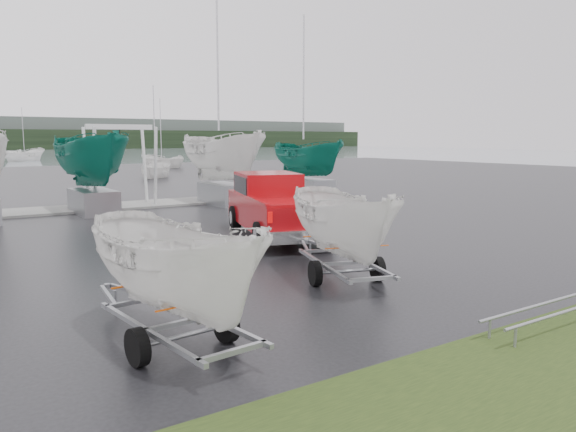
{
  "coord_description": "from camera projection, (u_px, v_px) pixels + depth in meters",
  "views": [
    {
      "loc": [
        -7.33,
        -15.06,
        3.45
      ],
      "look_at": [
        1.7,
        -1.65,
        1.2
      ],
      "focal_mm": 35.0,
      "sensor_mm": 36.0,
      "label": 1
    }
  ],
  "objects": [
    {
      "name": "moored_boat_3",
      "position": [
        162.0,
        167.0,
        66.01
      ],
      "size": [
        3.22,
        3.25,
        11.24
      ],
      "rotation": [
        0.0,
        0.0,
        3.54
      ],
      "color": "silver",
      "rests_on": "ground"
    },
    {
      "name": "ground_plane",
      "position": [
        211.0,
        253.0,
        16.9
      ],
      "size": [
        120.0,
        120.0,
        0.0
      ],
      "primitive_type": "plane",
      "color": "black",
      "rests_on": "ground"
    },
    {
      "name": "trailer_hitched",
      "position": [
        345.0,
        164.0,
        13.23
      ],
      "size": [
        2.27,
        3.79,
        5.26
      ],
      "rotation": [
        0.0,
        0.0,
        -0.31
      ],
      "color": "gray",
      "rests_on": "ground"
    },
    {
      "name": "boat_hoist",
      "position": [
        121.0,
        154.0,
        28.02
      ],
      "size": [
        3.3,
        2.18,
        4.12
      ],
      "color": "silver",
      "rests_on": "ground"
    },
    {
      "name": "moored_boat_2",
      "position": [
        156.0,
        177.0,
        49.74
      ],
      "size": [
        3.06,
        3.08,
        10.92
      ],
      "rotation": [
        0.0,
        0.0,
        2.58
      ],
      "color": "silver",
      "rests_on": "ground"
    },
    {
      "name": "pickup_truck",
      "position": [
        273.0,
        203.0,
        19.96
      ],
      "size": [
        4.15,
        6.95,
        2.19
      ],
      "rotation": [
        0.0,
        0.0,
        -0.31
      ],
      "color": "#93080C",
      "rests_on": "ground"
    },
    {
      "name": "trailer_parked",
      "position": [
        174.0,
        181.0,
        8.83
      ],
      "size": [
        1.9,
        3.7,
        5.12
      ],
      "rotation": [
        0.0,
        0.0,
        0.09
      ],
      "color": "gray",
      "rests_on": "ground"
    },
    {
      "name": "moored_boat_5",
      "position": [
        25.0,
        161.0,
        85.01
      ],
      "size": [
        4.24,
        4.23,
        11.94
      ],
      "rotation": [
        0.0,
        0.0,
        2.27
      ],
      "color": "silver",
      "rests_on": "ground"
    },
    {
      "name": "dock",
      "position": [
        93.0,
        208.0,
        27.57
      ],
      "size": [
        30.0,
        3.0,
        0.12
      ],
      "primitive_type": "cube",
      "color": "gray",
      "rests_on": "ground"
    },
    {
      "name": "grass_verge",
      "position": [
        560.0,
        386.0,
        7.86
      ],
      "size": [
        40.0,
        40.0,
        0.0
      ],
      "primitive_type": "plane",
      "color": "black",
      "rests_on": "ground"
    },
    {
      "name": "keelboat_2",
      "position": [
        223.0,
        123.0,
        28.78
      ],
      "size": [
        2.66,
        3.2,
        10.84
      ],
      "color": "gray",
      "rests_on": "ground"
    },
    {
      "name": "keelboat_1",
      "position": [
        90.0,
        123.0,
        25.28
      ],
      "size": [
        2.6,
        3.2,
        8.0
      ],
      "color": "gray",
      "rests_on": "ground"
    },
    {
      "name": "keelboat_3",
      "position": [
        308.0,
        137.0,
        32.25
      ],
      "size": [
        2.22,
        3.2,
        10.38
      ],
      "color": "gray",
      "rests_on": "ground"
    }
  ]
}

